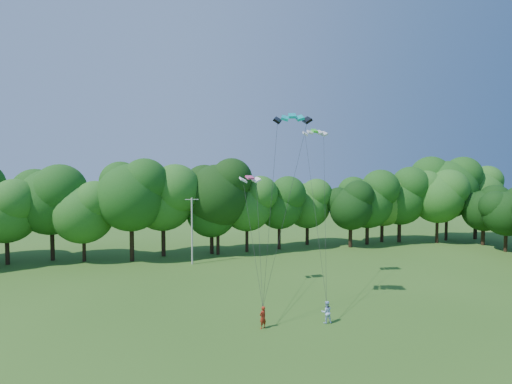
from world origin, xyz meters
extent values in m
cylinder|color=#B4B3AB|center=(-0.48, 30.55, 3.94)|extent=(0.20, 0.20, 7.88)
cube|color=#B4B3AB|center=(-0.48, 30.55, 7.69)|extent=(1.58, 0.26, 0.08)
imported|color=maroon|center=(2.00, 9.89, 0.79)|extent=(0.68, 0.60, 1.57)
imported|color=#B1D2F5|center=(6.73, 9.57, 0.81)|extent=(0.86, 0.71, 1.61)
cube|color=#05A9AA|center=(5.25, 12.80, 15.29)|extent=(3.10, 2.06, 0.58)
cube|color=#30D31F|center=(10.02, 19.27, 14.89)|extent=(2.42, 1.34, 0.48)
cube|color=#DD3D7C|center=(3.62, 19.47, 10.43)|extent=(2.01, 1.08, 0.36)
cylinder|color=black|center=(3.46, 35.22, 2.29)|extent=(0.50, 0.50, 4.59)
ellipsoid|color=black|center=(3.46, 35.22, 8.34)|extent=(9.18, 9.18, 10.01)
cylinder|color=black|center=(29.60, 37.37, 2.00)|extent=(0.49, 0.49, 4.00)
ellipsoid|color=#37671F|center=(29.60, 37.37, 7.27)|extent=(7.99, 7.99, 8.72)
camera|label=1|loc=(-5.94, -16.35, 11.04)|focal=28.00mm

